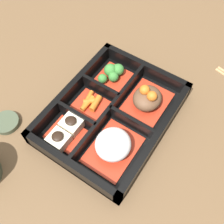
{
  "coord_description": "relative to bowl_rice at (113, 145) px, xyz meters",
  "views": [
    {
      "loc": [
        0.25,
        0.17,
        0.52
      ],
      "look_at": [
        0.0,
        0.0,
        0.03
      ],
      "focal_mm": 42.0,
      "sensor_mm": 36.0,
      "label": 1
    }
  ],
  "objects": [
    {
      "name": "bowl_rice",
      "position": [
        0.0,
        0.0,
        0.0
      ],
      "size": [
        0.12,
        0.09,
        0.06
      ],
      "color": "#B22D19",
      "rests_on": "bento_base"
    },
    {
      "name": "bowl_carrots",
      "position": [
        -0.06,
        -0.1,
        -0.02
      ],
      "size": [
        0.07,
        0.08,
        0.02
      ],
      "color": "#B22D19",
      "rests_on": "bento_base"
    },
    {
      "name": "bowl_tofu",
      "position": [
        0.03,
        -0.1,
        -0.01
      ],
      "size": [
        0.08,
        0.08,
        0.04
      ],
      "color": "#B22D19",
      "rests_on": "bento_base"
    },
    {
      "name": "bowl_stew",
      "position": [
        -0.14,
        0.0,
        -0.0
      ],
      "size": [
        0.12,
        0.09,
        0.06
      ],
      "color": "#B22D19",
      "rests_on": "bento_base"
    },
    {
      "name": "sauce_dish",
      "position": [
        0.08,
        -0.24,
        -0.03
      ],
      "size": [
        0.06,
        0.06,
        0.01
      ],
      "color": "#424C38",
      "rests_on": "ground_plane"
    },
    {
      "name": "bowl_greens",
      "position": [
        -0.16,
        -0.11,
        -0.01
      ],
      "size": [
        0.08,
        0.08,
        0.04
      ],
      "color": "#B22D19",
      "rests_on": "bento_base"
    },
    {
      "name": "bento_base",
      "position": [
        -0.07,
        -0.05,
        -0.03
      ],
      "size": [
        0.31,
        0.24,
        0.01
      ],
      "color": "black",
      "rests_on": "ground_plane"
    },
    {
      "name": "ground_plane",
      "position": [
        -0.07,
        -0.05,
        -0.04
      ],
      "size": [
        3.0,
        3.0,
        0.0
      ],
      "primitive_type": "plane",
      "color": "brown"
    },
    {
      "name": "bento_rim",
      "position": [
        -0.07,
        -0.05,
        -0.01
      ],
      "size": [
        0.31,
        0.24,
        0.04
      ],
      "color": "black",
      "rests_on": "ground_plane"
    }
  ]
}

